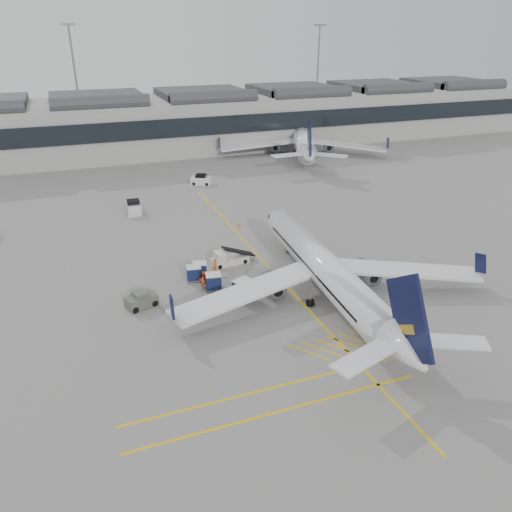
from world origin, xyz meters
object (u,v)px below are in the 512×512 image
object	(u,v)px
baggage_cart_a	(243,289)
ramp_agent_b	(203,280)
airliner_main	(326,271)
pushback_tug	(141,300)
belt_loader	(229,259)
ramp_agent_a	(215,265)

from	to	relation	value
baggage_cart_a	ramp_agent_b	world-z (taller)	baggage_cart_a
airliner_main	ramp_agent_b	xyz separation A→B (m)	(-10.94, 5.80, -1.79)
baggage_cart_a	pushback_tug	xyz separation A→B (m)	(-9.68, 2.00, -0.36)
belt_loader	ramp_agent_b	bearing A→B (deg)	-139.00
baggage_cart_a	ramp_agent_b	bearing A→B (deg)	108.76
ramp_agent_b	ramp_agent_a	bearing A→B (deg)	-126.27
airliner_main	ramp_agent_a	world-z (taller)	airliner_main
belt_loader	ramp_agent_b	size ratio (longest dim) A/B	2.79
belt_loader	baggage_cart_a	xyz separation A→B (m)	(-1.13, -8.14, 0.45)
ramp_agent_b	pushback_tug	world-z (taller)	ramp_agent_b
pushback_tug	baggage_cart_a	bearing A→B (deg)	-29.35
airliner_main	ramp_agent_a	xyz separation A→B (m)	(-8.78, 8.80, -1.88)
ramp_agent_a	pushback_tug	size ratio (longest dim) A/B	0.53
airliner_main	ramp_agent_b	size ratio (longest dim) A/B	18.56
airliner_main	pushback_tug	distance (m)	18.16
airliner_main	pushback_tug	world-z (taller)	airliner_main
baggage_cart_a	pushback_tug	distance (m)	9.90
airliner_main	ramp_agent_a	distance (m)	12.57
baggage_cart_a	ramp_agent_a	size ratio (longest dim) A/B	1.38
baggage_cart_a	ramp_agent_a	world-z (taller)	baggage_cart_a
belt_loader	ramp_agent_b	world-z (taller)	belt_loader
belt_loader	ramp_agent_a	distance (m)	2.62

